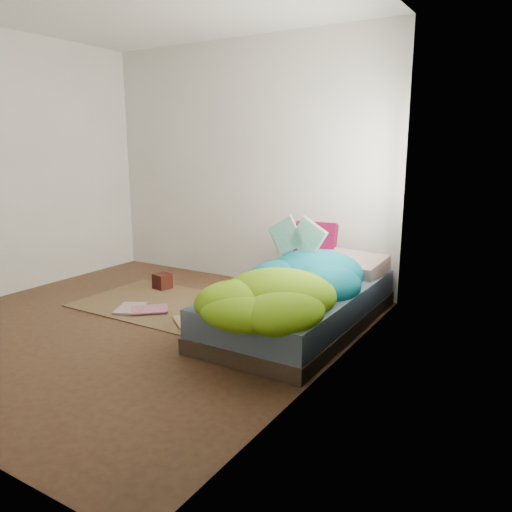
{
  "coord_description": "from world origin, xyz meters",
  "views": [
    {
      "loc": [
        2.98,
        -2.9,
        1.5
      ],
      "look_at": [
        0.76,
        0.75,
        0.55
      ],
      "focal_mm": 35.0,
      "sensor_mm": 36.0,
      "label": 1
    }
  ],
  "objects": [
    {
      "name": "pillow_magenta",
      "position": [
        0.94,
        1.59,
        0.54
      ],
      "size": [
        0.42,
        0.19,
        0.41
      ],
      "primitive_type": "cube",
      "rotation": [
        0.0,
        0.0,
        0.16
      ],
      "color": "#450422",
      "rests_on": "bed"
    },
    {
      "name": "wooden_box",
      "position": [
        -0.52,
        0.94,
        0.09
      ],
      "size": [
        0.18,
        0.18,
        0.16
      ],
      "primitive_type": "cube",
      "rotation": [
        0.0,
        0.0,
        -0.18
      ],
      "color": "#39180D",
      "rests_on": "rug"
    },
    {
      "name": "floor_book_a",
      "position": [
        -0.39,
        0.19,
        0.02
      ],
      "size": [
        0.36,
        0.4,
        0.02
      ],
      "primitive_type": "imported",
      "rotation": [
        0.0,
        0.0,
        0.47
      ],
      "color": "beige",
      "rests_on": "rug"
    },
    {
      "name": "floor_book_b",
      "position": [
        -0.19,
        0.39,
        0.03
      ],
      "size": [
        0.41,
        0.4,
        0.03
      ],
      "primitive_type": "imported",
      "rotation": [
        0.0,
        0.0,
        -0.81
      ],
      "color": "pink",
      "rests_on": "rug"
    },
    {
      "name": "bed",
      "position": [
        1.22,
        0.72,
        0.17
      ],
      "size": [
        1.0,
        2.0,
        0.34
      ],
      "color": "#39291F",
      "rests_on": "ground"
    },
    {
      "name": "floor_book_c",
      "position": [
        0.31,
        0.17,
        0.02
      ],
      "size": [
        0.38,
        0.37,
        0.02
      ],
      "primitive_type": "imported",
      "rotation": [
        0.0,
        0.0,
        0.89
      ],
      "color": "tan",
      "rests_on": "rug"
    },
    {
      "name": "ground",
      "position": [
        0.0,
        0.0,
        0.0
      ],
      "size": [
        3.5,
        3.5,
        0.0
      ],
      "primitive_type": "cube",
      "color": "#432719",
      "rests_on": "ground"
    },
    {
      "name": "open_book",
      "position": [
        1.05,
        0.95,
        0.82
      ],
      "size": [
        0.45,
        0.1,
        0.27
      ],
      "primitive_type": null,
      "rotation": [
        0.0,
        0.0,
        0.01
      ],
      "color": "green",
      "rests_on": "duvet"
    },
    {
      "name": "room_walls",
      "position": [
        0.01,
        0.01,
        1.63
      ],
      "size": [
        3.54,
        3.54,
        2.62
      ],
      "color": "silver",
      "rests_on": "ground"
    },
    {
      "name": "pillow_floral",
      "position": [
        1.38,
        1.4,
        0.41
      ],
      "size": [
        0.69,
        0.48,
        0.14
      ],
      "primitive_type": "cube",
      "rotation": [
        0.0,
        0.0,
        -0.14
      ],
      "color": "beige",
      "rests_on": "bed"
    },
    {
      "name": "rug",
      "position": [
        -0.15,
        0.55,
        0.01
      ],
      "size": [
        1.6,
        1.1,
        0.01
      ],
      "primitive_type": "cube",
      "color": "brown",
      "rests_on": "ground"
    },
    {
      "name": "duvet",
      "position": [
        1.22,
        0.5,
        0.51
      ],
      "size": [
        0.96,
        1.84,
        0.34
      ],
      "primitive_type": null,
      "color": "#076B77",
      "rests_on": "bed"
    }
  ]
}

